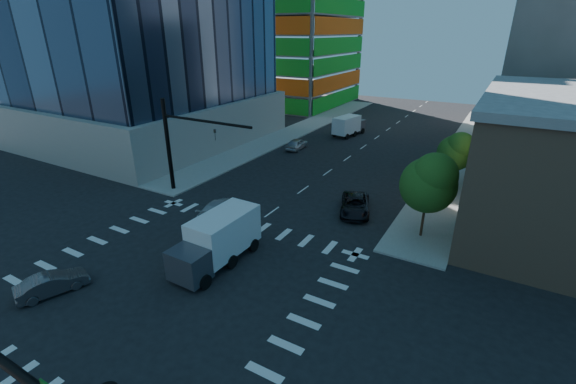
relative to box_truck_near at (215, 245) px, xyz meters
The scene contains 13 objects.
ground 3.55m from the box_truck_near, 109.22° to the right, with size 160.00×160.00×0.00m, color black.
road_markings 3.55m from the box_truck_near, 109.22° to the right, with size 20.00×20.00×0.01m, color silver.
sidewalk_ne 38.71m from the box_truck_near, 72.80° to the left, with size 5.00×60.00×0.15m, color gray.
sidewalk_nw 39.39m from the box_truck_near, 110.15° to the left, with size 5.00×60.00×0.15m, color gray.
signal_mast_nw 14.48m from the box_truck_near, 142.60° to the left, with size 10.20×0.40×9.00m.
tree_south 16.18m from the box_truck_near, 43.19° to the left, with size 4.16×4.16×6.82m.
tree_north 25.88m from the box_truck_near, 62.56° to the left, with size 3.54×3.52×5.78m.
car_nb_far 13.69m from the box_truck_near, 66.88° to the left, with size 2.44×5.29×1.47m, color black.
car_sb_near 7.80m from the box_truck_near, 127.43° to the left, with size 1.94×4.77×1.39m, color silver.
car_sb_mid 28.70m from the box_truck_near, 107.41° to the left, with size 1.75×4.36×1.48m, color #B4B6BC.
car_sb_cross 10.01m from the box_truck_near, 131.79° to the right, with size 1.39×4.00×1.32m, color #4B4A4F.
box_truck_near is the anchor object (origin of this frame).
box_truck_far 38.51m from the box_truck_near, 97.80° to the left, with size 3.42×6.08×3.01m.
Camera 1 is at (16.66, -14.12, 14.95)m, focal length 24.00 mm.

